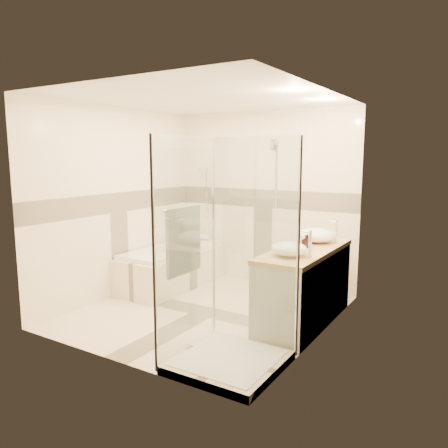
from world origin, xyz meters
The scene contains 12 objects.
room centered at (0.06, 0.01, 1.26)m, with size 2.82×3.02×2.52m.
bathtub centered at (-1.02, 0.65, 0.31)m, with size 0.75×1.70×0.56m.
vanity centered at (1.12, 0.30, 0.43)m, with size 0.58×1.62×0.85m.
shower_enclosure centered at (0.83, -0.97, 0.51)m, with size 0.96×0.93×2.04m.
vessel_sink_near centered at (1.10, 0.74, 0.94)m, with size 0.44×0.44×0.17m, color white.
vessel_sink_far centered at (1.10, -0.11, 0.92)m, with size 0.37×0.37×0.15m, color white.
faucet_near centered at (1.32, 0.74, 1.01)m, with size 0.12×0.03×0.28m.
faucet_far centered at (1.32, -0.11, 1.02)m, with size 0.12×0.03×0.28m.
amenity_bottle_a centered at (1.10, 0.35, 0.92)m, with size 0.07×0.07×0.14m, color black.
amenity_bottle_b centered at (1.10, 0.40, 0.92)m, with size 0.11×0.11×0.14m, color black.
folded_towels centered at (1.10, 0.97, 0.89)m, with size 0.14×0.24×0.08m, color silver.
rolled_towel centered at (-0.96, 1.38, 0.60)m, with size 0.09×0.09×0.19m, color silver.
Camera 1 is at (2.83, -4.18, 1.86)m, focal length 35.00 mm.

